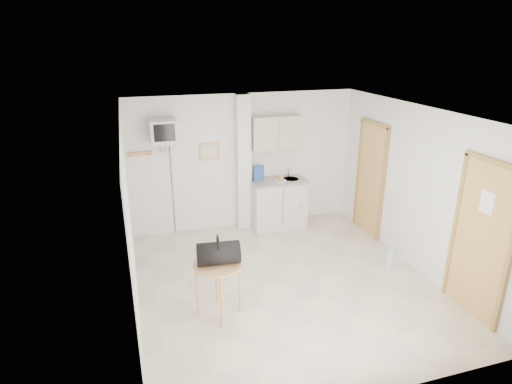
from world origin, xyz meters
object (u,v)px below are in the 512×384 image
object	(u,v)px
crt_television	(163,132)
water_bottle	(390,259)
round_table	(218,271)
duffel_bag	(218,253)

from	to	relation	value
crt_television	water_bottle	bearing A→B (deg)	-33.04
round_table	duffel_bag	distance (m)	0.25
duffel_bag	water_bottle	xyz separation A→B (m)	(2.82, 0.43, -0.76)
round_table	duffel_bag	size ratio (longest dim) A/B	1.35
round_table	crt_television	bearing A→B (deg)	98.14
duffel_bag	water_bottle	bearing A→B (deg)	14.13
duffel_bag	crt_television	bearing A→B (deg)	103.80
duffel_bag	round_table	bearing A→B (deg)	117.75
water_bottle	duffel_bag	bearing A→B (deg)	-171.43
round_table	duffel_bag	world-z (taller)	duffel_bag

